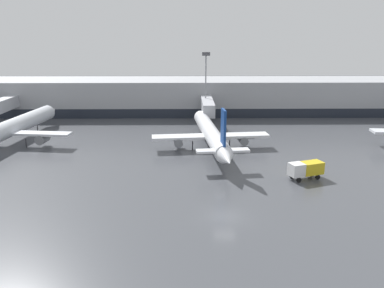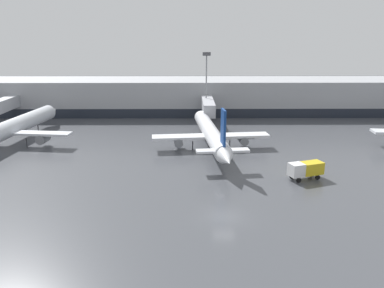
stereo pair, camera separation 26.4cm
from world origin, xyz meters
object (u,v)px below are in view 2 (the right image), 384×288
(apron_light_mast_2, at_px, (206,67))
(parked_jet_0, at_px, (8,130))
(parked_jet_2, at_px, (211,134))
(service_truck_0, at_px, (306,169))

(apron_light_mast_2, bearing_deg, parked_jet_0, -153.51)
(parked_jet_2, xyz_separation_m, apron_light_mast_2, (0.02, 21.62, 10.41))
(parked_jet_0, distance_m, apron_light_mast_2, 44.24)
(parked_jet_0, height_order, apron_light_mast_2, apron_light_mast_2)
(service_truck_0, relative_size, apron_light_mast_2, 0.33)
(parked_jet_2, bearing_deg, apron_light_mast_2, -5.62)
(parked_jet_2, relative_size, service_truck_0, 6.33)
(service_truck_0, bearing_deg, apron_light_mast_2, -90.02)
(service_truck_0, bearing_deg, parked_jet_0, -38.49)
(apron_light_mast_2, bearing_deg, parked_jet_2, -90.06)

